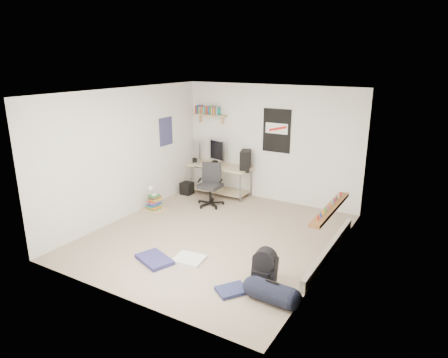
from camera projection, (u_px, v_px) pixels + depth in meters
The scene contains 26 objects.
floor at pixel (215, 236), 7.08m from camera, with size 4.00×4.50×0.01m, color gray.
ceiling at pixel (214, 92), 6.35m from camera, with size 4.00×4.50×0.01m, color white.
back_wall at pixel (270, 144), 8.57m from camera, with size 4.00×0.01×2.50m, color silver.
left_wall at pixel (127, 154), 7.69m from camera, with size 0.01×4.50×2.50m, color silver.
right_wall at pixel (333, 186), 5.74m from camera, with size 0.01×4.50×2.50m, color silver.
desk at pixel (220, 179), 9.11m from camera, with size 1.43×0.63×0.65m, color tan.
monitor_left at pixel (197, 156), 9.17m from camera, with size 0.37×0.09×0.41m, color #ADACB1.
monitor_right at pixel (217, 157), 8.94m from camera, with size 0.43×0.11×0.48m, color #9B9CA0.
pc_tower at pixel (245, 161), 8.69m from camera, with size 0.20×0.42×0.44m, color black.
keyboard at pixel (202, 167), 8.98m from camera, with size 0.37×0.13×0.02m, color black.
speaker_left at pixel (195, 161), 9.20m from camera, with size 0.08×0.08×0.16m, color black.
speaker_right at pixel (215, 165), 8.79m from camera, with size 0.10×0.10×0.20m, color black.
office_chair at pixel (210, 183), 8.39m from camera, with size 0.59×0.59×0.90m, color black.
wall_shelf at pixel (210, 115), 9.03m from camera, with size 0.80×0.22×0.24m, color tan.
poster_back_wall at pixel (277, 131), 8.39m from camera, with size 0.62×0.03×0.92m, color black.
poster_left_wall at pixel (166, 131), 8.60m from camera, with size 0.02×0.42×0.60m, color navy.
window at pixel (336, 168), 5.95m from camera, with size 0.10×1.50×1.26m, color brown.
baseboard_heater at pixel (329, 250), 6.35m from camera, with size 0.08×2.50×0.18m, color #B7B2A8.
backpack at pixel (265, 271), 5.50m from camera, with size 0.32×0.26×0.43m, color black.
duffel_bag at pixel (272, 293), 5.11m from camera, with size 0.28×0.28×0.56m, color black.
tshirt at pixel (189, 259), 6.22m from camera, with size 0.46×0.39×0.04m, color silver.
jeans_a at pixel (154, 260), 6.18m from camera, with size 0.59×0.38×0.06m, color navy.
jeans_b at pixel (232, 290), 5.37m from camera, with size 0.40×0.30×0.05m, color #22284E.
book_stack at pixel (155, 203), 8.25m from camera, with size 0.42×0.34×0.29m, color olive.
desk_lamp at pixel (154, 193), 8.15m from camera, with size 0.11×0.18×0.18m, color white.
subwoofer at pixel (187, 188), 9.19m from camera, with size 0.25×0.25×0.28m, color black.
Camera 1 is at (3.43, -5.50, 3.03)m, focal length 32.00 mm.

